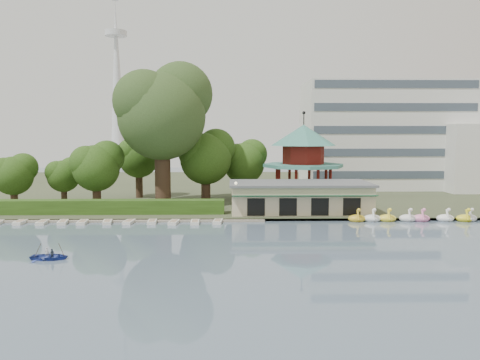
{
  "coord_description": "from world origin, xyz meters",
  "views": [
    {
      "loc": [
        0.9,
        -39.53,
        10.68
      ],
      "look_at": [
        2.0,
        18.0,
        5.0
      ],
      "focal_mm": 35.0,
      "sensor_mm": 36.0,
      "label": 1
    }
  ],
  "objects_px": {
    "dock": "(126,220)",
    "boathouse": "(299,197)",
    "pavilion": "(303,155)",
    "rowboat_with_passengers": "(50,254)",
    "big_tree": "(163,109)"
  },
  "relations": [
    {
      "from": "pavilion",
      "to": "big_tree",
      "type": "xyz_separation_m",
      "value": [
        -20.83,
        -3.8,
        6.76
      ]
    },
    {
      "from": "rowboat_with_passengers",
      "to": "big_tree",
      "type": "bearing_deg",
      "value": 78.4
    },
    {
      "from": "pavilion",
      "to": "rowboat_with_passengers",
      "type": "distance_m",
      "value": 42.3
    },
    {
      "from": "dock",
      "to": "boathouse",
      "type": "bearing_deg",
      "value": 12.24
    },
    {
      "from": "pavilion",
      "to": "rowboat_with_passengers",
      "type": "height_order",
      "value": "pavilion"
    },
    {
      "from": "boathouse",
      "to": "pavilion",
      "type": "xyz_separation_m",
      "value": [
        2.0,
        10.03,
        5.11
      ]
    },
    {
      "from": "dock",
      "to": "big_tree",
      "type": "xyz_separation_m",
      "value": [
        3.17,
        11.0,
        14.13
      ]
    },
    {
      "from": "dock",
      "to": "boathouse",
      "type": "height_order",
      "value": "boathouse"
    },
    {
      "from": "boathouse",
      "to": "pavilion",
      "type": "height_order",
      "value": "pavilion"
    },
    {
      "from": "dock",
      "to": "rowboat_with_passengers",
      "type": "xyz_separation_m",
      "value": [
        -2.64,
        -17.3,
        0.34
      ]
    },
    {
      "from": "boathouse",
      "to": "big_tree",
      "type": "relative_size",
      "value": 0.89
    },
    {
      "from": "boathouse",
      "to": "dock",
      "type": "bearing_deg",
      "value": -167.76
    },
    {
      "from": "boathouse",
      "to": "big_tree",
      "type": "bearing_deg",
      "value": 161.7
    },
    {
      "from": "rowboat_with_passengers",
      "to": "boathouse",
      "type": "bearing_deg",
      "value": 41.86
    },
    {
      "from": "big_tree",
      "to": "rowboat_with_passengers",
      "type": "xyz_separation_m",
      "value": [
        -5.81,
        -28.31,
        -13.78
      ]
    }
  ]
}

